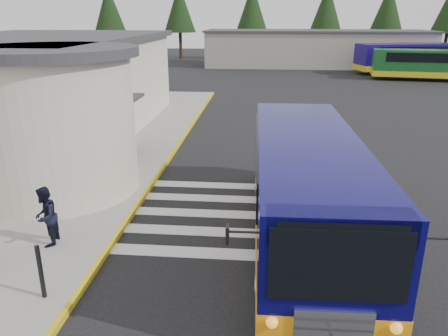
# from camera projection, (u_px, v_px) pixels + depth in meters

# --- Properties ---
(ground) EXTENTS (140.00, 140.00, 0.00)m
(ground) POSITION_uv_depth(u_px,v_px,m) (263.00, 205.00, 14.31)
(ground) COLOR black
(ground) RESTS_ON ground
(sidewalk) EXTENTS (10.00, 34.00, 0.15)m
(sidewalk) POSITION_uv_depth(u_px,v_px,m) (55.00, 158.00, 18.81)
(sidewalk) COLOR gray
(sidewalk) RESTS_ON ground
(curb_strip) EXTENTS (0.12, 34.00, 0.16)m
(curb_strip) POSITION_uv_depth(u_px,v_px,m) (168.00, 161.00, 18.38)
(curb_strip) COLOR gold
(curb_strip) RESTS_ON ground
(station_building) EXTENTS (12.70, 18.70, 4.80)m
(station_building) POSITION_uv_depth(u_px,v_px,m) (39.00, 89.00, 20.87)
(station_building) COLOR beige
(station_building) RESTS_ON ground
(crosswalk) EXTENTS (8.00, 5.35, 0.01)m
(crosswalk) POSITION_uv_depth(u_px,v_px,m) (247.00, 215.00, 13.59)
(crosswalk) COLOR silver
(crosswalk) RESTS_ON ground
(depot_building) EXTENTS (26.40, 8.40, 4.20)m
(depot_building) POSITION_uv_depth(u_px,v_px,m) (316.00, 48.00, 52.56)
(depot_building) COLOR gray
(depot_building) RESTS_ON ground
(tree_line) EXTENTS (58.40, 4.40, 10.00)m
(tree_line) POSITION_uv_depth(u_px,v_px,m) (314.00, 8.00, 58.50)
(tree_line) COLOR black
(tree_line) RESTS_ON ground
(transit_bus) EXTENTS (3.72, 10.28, 2.88)m
(transit_bus) POSITION_uv_depth(u_px,v_px,m) (306.00, 193.00, 11.71)
(transit_bus) COLOR #09064F
(transit_bus) RESTS_ON ground
(pedestrian_b) EXTENTS (0.70, 0.85, 1.61)m
(pedestrian_b) POSITION_uv_depth(u_px,v_px,m) (45.00, 217.00, 11.31)
(pedestrian_b) COLOR black
(pedestrian_b) RESTS_ON sidewalk
(bollard) EXTENTS (0.10, 0.10, 1.24)m
(bollard) POSITION_uv_depth(u_px,v_px,m) (41.00, 272.00, 9.21)
(bollard) COLOR black
(bollard) RESTS_ON sidewalk
(far_bus_a) EXTENTS (10.70, 5.39, 2.66)m
(far_bus_a) POSITION_uv_depth(u_px,v_px,m) (405.00, 57.00, 45.90)
(far_bus_a) COLOR #160861
(far_bus_a) RESTS_ON ground
(far_bus_b) EXTENTS (9.70, 3.95, 2.43)m
(far_bus_b) POSITION_uv_depth(u_px,v_px,m) (425.00, 63.00, 41.18)
(far_bus_b) COLOR #144D1E
(far_bus_b) RESTS_ON ground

